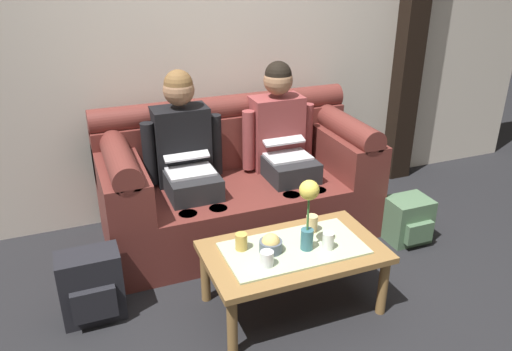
{
  "coord_description": "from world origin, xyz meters",
  "views": [
    {
      "loc": [
        -1.09,
        -2.0,
        1.97
      ],
      "look_at": [
        -0.0,
        0.78,
        0.61
      ],
      "focal_mm": 35.71,
      "sensor_mm": 36.0,
      "label": 1
    }
  ],
  "objects_px": {
    "snack_bowl": "(271,244)",
    "cup_far_left": "(312,224)",
    "cup_near_right": "(328,241)",
    "cup_far_center": "(241,242)",
    "person_left": "(186,155)",
    "backpack_left": "(92,287)",
    "coffee_table": "(293,256)",
    "backpack_right": "(408,220)",
    "couch": "(236,184)",
    "person_right": "(282,141)",
    "flower_vase": "(308,206)",
    "cup_near_left": "(267,258)"
  },
  "relations": [
    {
      "from": "snack_bowl",
      "to": "backpack_right",
      "type": "relative_size",
      "value": 0.4
    },
    {
      "from": "cup_far_left",
      "to": "backpack_right",
      "type": "height_order",
      "value": "cup_far_left"
    },
    {
      "from": "cup_near_right",
      "to": "cup_near_left",
      "type": "bearing_deg",
      "value": -176.25
    },
    {
      "from": "person_left",
      "to": "cup_near_left",
      "type": "relative_size",
      "value": 14.48
    },
    {
      "from": "couch",
      "to": "person_right",
      "type": "height_order",
      "value": "person_right"
    },
    {
      "from": "cup_near_right",
      "to": "coffee_table",
      "type": "bearing_deg",
      "value": 154.72
    },
    {
      "from": "snack_bowl",
      "to": "cup_far_left",
      "type": "bearing_deg",
      "value": 19.57
    },
    {
      "from": "person_right",
      "to": "backpack_left",
      "type": "distance_m",
      "value": 1.65
    },
    {
      "from": "person_left",
      "to": "coffee_table",
      "type": "relative_size",
      "value": 1.21
    },
    {
      "from": "couch",
      "to": "cup_near_left",
      "type": "relative_size",
      "value": 22.63
    },
    {
      "from": "person_left",
      "to": "person_right",
      "type": "bearing_deg",
      "value": -0.01
    },
    {
      "from": "couch",
      "to": "flower_vase",
      "type": "bearing_deg",
      "value": -86.52
    },
    {
      "from": "person_right",
      "to": "flower_vase",
      "type": "distance_m",
      "value": 1.05
    },
    {
      "from": "cup_near_left",
      "to": "snack_bowl",
      "type": "bearing_deg",
      "value": 58.55
    },
    {
      "from": "cup_near_left",
      "to": "cup_near_right",
      "type": "relative_size",
      "value": 0.84
    },
    {
      "from": "couch",
      "to": "backpack_left",
      "type": "height_order",
      "value": "couch"
    },
    {
      "from": "person_right",
      "to": "flower_vase",
      "type": "bearing_deg",
      "value": -106.53
    },
    {
      "from": "cup_near_right",
      "to": "cup_far_center",
      "type": "xyz_separation_m",
      "value": [
        -0.45,
        0.17,
        -0.0
      ]
    },
    {
      "from": "couch",
      "to": "person_right",
      "type": "bearing_deg",
      "value": -0.32
    },
    {
      "from": "person_right",
      "to": "cup_near_right",
      "type": "relative_size",
      "value": 12.15
    },
    {
      "from": "person_left",
      "to": "cup_far_center",
      "type": "bearing_deg",
      "value": -84.78
    },
    {
      "from": "cup_far_left",
      "to": "backpack_left",
      "type": "distance_m",
      "value": 1.31
    },
    {
      "from": "person_right",
      "to": "couch",
      "type": "bearing_deg",
      "value": 179.68
    },
    {
      "from": "cup_near_right",
      "to": "backpack_right",
      "type": "xyz_separation_m",
      "value": [
        0.92,
        0.45,
        -0.3
      ]
    },
    {
      "from": "cup_near_left",
      "to": "coffee_table",
      "type": "bearing_deg",
      "value": 27.02
    },
    {
      "from": "snack_bowl",
      "to": "backpack_right",
      "type": "height_order",
      "value": "snack_bowl"
    },
    {
      "from": "flower_vase",
      "to": "person_right",
      "type": "bearing_deg",
      "value": 73.47
    },
    {
      "from": "cup_far_center",
      "to": "cup_far_left",
      "type": "height_order",
      "value": "cup_far_left"
    },
    {
      "from": "person_left",
      "to": "coffee_table",
      "type": "xyz_separation_m",
      "value": [
        0.36,
        -0.97,
        -0.31
      ]
    },
    {
      "from": "coffee_table",
      "to": "cup_near_right",
      "type": "bearing_deg",
      "value": -25.28
    },
    {
      "from": "backpack_right",
      "to": "cup_far_left",
      "type": "bearing_deg",
      "value": -164.89
    },
    {
      "from": "cup_near_left",
      "to": "backpack_right",
      "type": "distance_m",
      "value": 1.41
    },
    {
      "from": "person_right",
      "to": "backpack_left",
      "type": "height_order",
      "value": "person_right"
    },
    {
      "from": "flower_vase",
      "to": "backpack_right",
      "type": "bearing_deg",
      "value": 21.6
    },
    {
      "from": "couch",
      "to": "cup_near_left",
      "type": "distance_m",
      "value": 1.1
    },
    {
      "from": "couch",
      "to": "flower_vase",
      "type": "relative_size",
      "value": 4.53
    },
    {
      "from": "snack_bowl",
      "to": "cup_far_left",
      "type": "height_order",
      "value": "snack_bowl"
    },
    {
      "from": "couch",
      "to": "cup_far_center",
      "type": "bearing_deg",
      "value": -107.7
    },
    {
      "from": "backpack_right",
      "to": "cup_near_left",
      "type": "bearing_deg",
      "value": -159.88
    },
    {
      "from": "cup_near_left",
      "to": "cup_far_left",
      "type": "relative_size",
      "value": 0.82
    },
    {
      "from": "couch",
      "to": "cup_far_center",
      "type": "xyz_separation_m",
      "value": [
        -0.28,
        -0.88,
        0.08
      ]
    },
    {
      "from": "couch",
      "to": "flower_vase",
      "type": "height_order",
      "value": "couch"
    },
    {
      "from": "person_right",
      "to": "backpack_right",
      "type": "height_order",
      "value": "person_right"
    },
    {
      "from": "person_left",
      "to": "cup_near_left",
      "type": "xyz_separation_m",
      "value": [
        0.15,
        -1.07,
        -0.21
      ]
    },
    {
      "from": "person_left",
      "to": "backpack_left",
      "type": "distance_m",
      "value": 1.07
    },
    {
      "from": "person_right",
      "to": "backpack_right",
      "type": "distance_m",
      "value": 1.07
    },
    {
      "from": "coffee_table",
      "to": "snack_bowl",
      "type": "height_order",
      "value": "snack_bowl"
    },
    {
      "from": "person_right",
      "to": "snack_bowl",
      "type": "distance_m",
      "value": 1.1
    },
    {
      "from": "coffee_table",
      "to": "cup_near_right",
      "type": "distance_m",
      "value": 0.22
    },
    {
      "from": "coffee_table",
      "to": "cup_far_left",
      "type": "relative_size",
      "value": 9.83
    }
  ]
}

